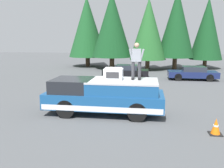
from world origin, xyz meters
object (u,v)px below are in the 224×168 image
compressor_unit (113,74)px  parked_car_navy (193,73)px  pickup_truck (104,96)px  traffic_cone (216,127)px  person_on_truck_bed (136,60)px  parked_car_black (126,71)px

compressor_unit → parked_car_navy: 11.75m
pickup_truck → traffic_cone: (-1.84, -4.56, -0.58)m
pickup_truck → person_on_truck_bed: 2.24m
person_on_truck_bed → parked_car_black: size_ratio=0.41×
pickup_truck → parked_car_black: bearing=-0.2°
person_on_truck_bed → parked_car_navy: 11.23m
person_on_truck_bed → parked_car_navy: (10.15, -4.38, -1.97)m
pickup_truck → parked_car_black: (10.64, -0.05, -0.29)m
parked_car_black → traffic_cone: bearing=-160.1°
parked_car_navy → pickup_truck: bearing=150.5°
compressor_unit → traffic_cone: compressor_unit is taller
pickup_truck → traffic_cone: bearing=-112.0°
compressor_unit → parked_car_navy: (10.35, -5.41, -1.35)m
person_on_truck_bed → parked_car_black: bearing=7.8°
parked_car_navy → compressor_unit: bearing=152.4°
parked_car_navy → traffic_cone: (-12.19, 1.28, -0.29)m
parked_car_navy → traffic_cone: parked_car_navy is taller
compressor_unit → traffic_cone: (-1.84, -4.13, -1.64)m
compressor_unit → person_on_truck_bed: person_on_truck_bed is taller
parked_car_black → person_on_truck_bed: bearing=-172.2°
parked_car_navy → parked_car_black: 5.81m
compressor_unit → traffic_cone: 4.81m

